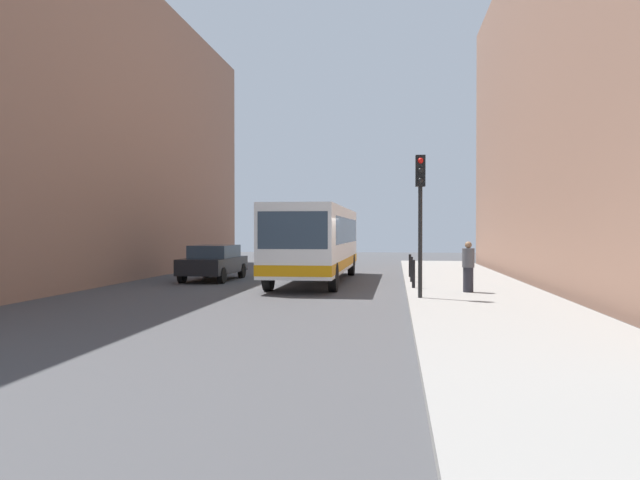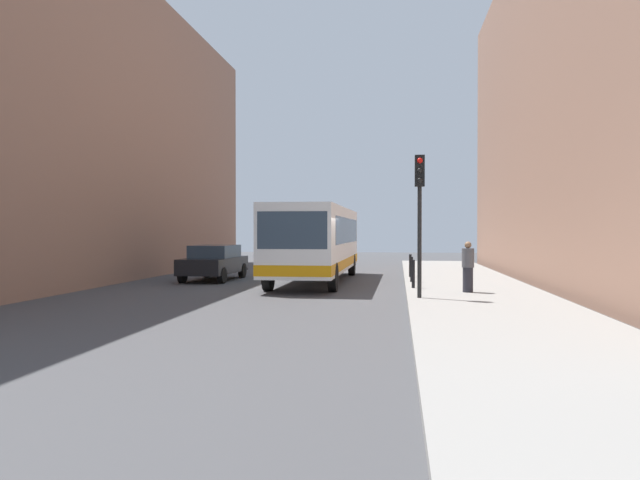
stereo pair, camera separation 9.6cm
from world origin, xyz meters
name	(u,v)px [view 1 (the left image)]	position (x,y,z in m)	size (l,w,h in m)	color
ground_plane	(310,293)	(0.00, 0.00, 0.00)	(80.00, 80.00, 0.00)	#424244
sidewalk	(474,292)	(5.40, 0.00, 0.07)	(4.40, 40.00, 0.15)	gray
building_left	(55,127)	(-11.50, 4.00, 6.49)	(7.00, 32.00, 12.98)	#936B56
building_right	(627,92)	(11.50, 4.00, 7.31)	(7.00, 32.00, 14.62)	#936B56
bus	(316,240)	(-0.37, 4.37, 1.73)	(2.60, 11.04, 3.00)	white
car_beside_bus	(214,262)	(-4.78, 4.68, 0.78)	(1.91, 4.43, 1.48)	black
traffic_light	(420,199)	(3.55, -2.57, 3.01)	(0.28, 0.33, 4.10)	black
bollard_near	(414,274)	(3.45, 0.51, 0.62)	(0.11, 0.11, 0.95)	black
bollard_mid	(412,269)	(3.45, 3.04, 0.62)	(0.11, 0.11, 0.95)	black
bollard_far	(410,266)	(3.45, 5.57, 0.62)	(0.11, 0.11, 0.95)	black
pedestrian_near_signal	(468,267)	(5.12, -0.72, 0.94)	(0.38, 0.38, 1.59)	#26262D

